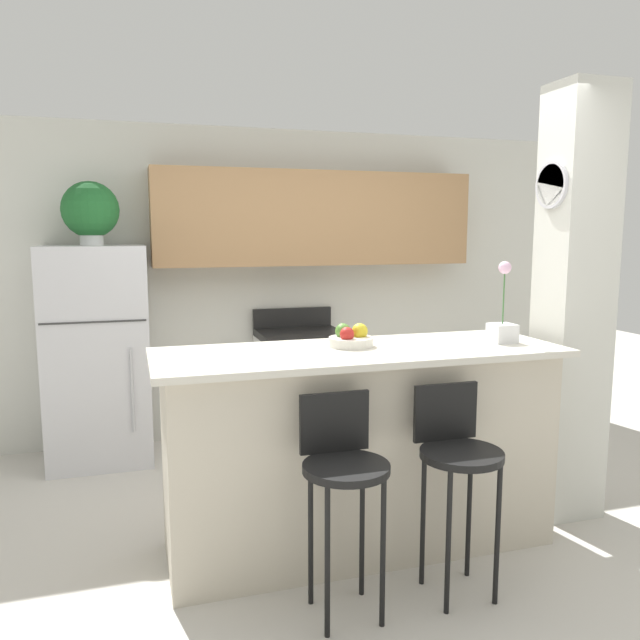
{
  "coord_description": "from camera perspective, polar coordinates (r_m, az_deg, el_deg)",
  "views": [
    {
      "loc": [
        -1.15,
        -3.04,
        1.71
      ],
      "look_at": [
        0.0,
        0.74,
        1.15
      ],
      "focal_mm": 35.0,
      "sensor_mm": 36.0,
      "label": 1
    }
  ],
  "objects": [
    {
      "name": "ground_plane",
      "position": [
        3.67,
        3.57,
        -19.75
      ],
      "size": [
        14.0,
        14.0,
        0.0
      ],
      "primitive_type": "plane",
      "color": "beige"
    },
    {
      "name": "wall_back",
      "position": [
        5.25,
        -2.73,
        5.86
      ],
      "size": [
        5.6,
        0.38,
        2.55
      ],
      "color": "silver",
      "rests_on": "ground_plane"
    },
    {
      "name": "pillar_right",
      "position": [
        3.98,
        22.1,
        1.23
      ],
      "size": [
        0.38,
        0.32,
        2.55
      ],
      "color": "silver",
      "rests_on": "ground_plane"
    },
    {
      "name": "counter_bar",
      "position": [
        3.45,
        3.66,
        -11.59
      ],
      "size": [
        2.17,
        0.75,
        1.1
      ],
      "color": "beige",
      "rests_on": "ground_plane"
    },
    {
      "name": "refrigerator",
      "position": [
        4.9,
        -19.66,
        -3.06
      ],
      "size": [
        0.74,
        0.63,
        1.62
      ],
      "color": "silver",
      "rests_on": "ground_plane"
    },
    {
      "name": "stove_range",
      "position": [
        5.14,
        -1.68,
        -6.03
      ],
      "size": [
        0.68,
        0.64,
        1.07
      ],
      "color": "white",
      "rests_on": "ground_plane"
    },
    {
      "name": "bar_stool_left",
      "position": [
        2.84,
        2.13,
        -13.5
      ],
      "size": [
        0.39,
        0.39,
        0.99
      ],
      "color": "black",
      "rests_on": "ground_plane"
    },
    {
      "name": "bar_stool_right",
      "position": [
        3.06,
        12.43,
        -12.06
      ],
      "size": [
        0.39,
        0.39,
        0.99
      ],
      "color": "black",
      "rests_on": "ground_plane"
    },
    {
      "name": "potted_plant_on_fridge",
      "position": [
        4.81,
        -20.26,
        9.35
      ],
      "size": [
        0.4,
        0.4,
        0.46
      ],
      "color": "silver",
      "rests_on": "refrigerator"
    },
    {
      "name": "orchid_vase",
      "position": [
        3.63,
        16.35,
        -0.23
      ],
      "size": [
        0.13,
        0.13,
        0.45
      ],
      "color": "white",
      "rests_on": "counter_bar"
    },
    {
      "name": "fruit_bowl",
      "position": [
        3.37,
        2.83,
        -1.66
      ],
      "size": [
        0.24,
        0.24,
        0.12
      ],
      "color": "silver",
      "rests_on": "counter_bar"
    }
  ]
}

